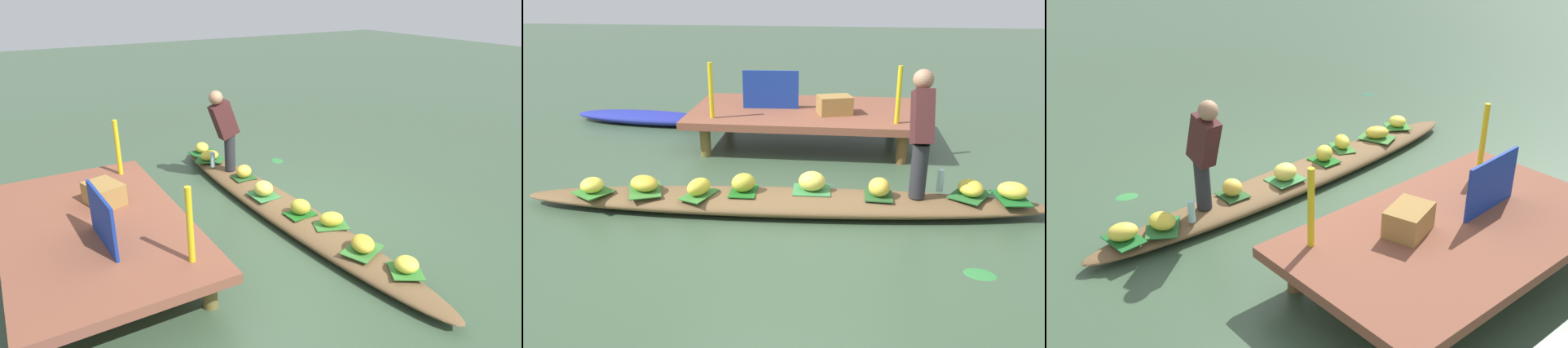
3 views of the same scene
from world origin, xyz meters
TOP-DOWN VIEW (x-y plane):
  - canal_water at (0.00, 0.00)m, footprint 40.00×40.00m
  - dock_platform at (0.05, 2.30)m, footprint 3.20×1.80m
  - vendor_boat at (0.00, 0.00)m, footprint 5.42×0.89m
  - leaf_mat_0 at (-1.95, -0.19)m, footprint 0.43×0.43m
  - banana_bunch_0 at (-1.95, -0.19)m, footprint 0.27×0.27m
  - leaf_mat_1 at (-1.44, -0.09)m, footprint 0.45×0.52m
  - banana_bunch_1 at (-1.44, -0.09)m, footprint 0.39×0.36m
  - leaf_mat_2 at (0.27, 0.10)m, footprint 0.39×0.34m
  - banana_bunch_2 at (0.27, 0.10)m, footprint 0.27×0.25m
  - leaf_mat_3 at (2.25, 0.11)m, footprint 0.32×0.43m
  - banana_bunch_3 at (2.25, 0.11)m, footprint 0.34×0.29m
  - leaf_mat_4 at (-0.42, -0.01)m, footprint 0.27×0.35m
  - banana_bunch_4 at (-0.42, -0.01)m, footprint 0.32×0.31m
  - leaf_mat_5 at (0.94, 0.03)m, footprint 0.28×0.32m
  - banana_bunch_5 at (0.94, 0.03)m, footprint 0.23×0.24m
  - leaf_mat_6 at (1.86, 0.16)m, footprint 0.49×0.53m
  - banana_bunch_6 at (1.86, 0.16)m, footprint 0.27×0.32m
  - leaf_mat_7 at (-0.85, -0.14)m, footprint 0.36×0.45m
  - banana_bunch_7 at (-0.85, -0.14)m, footprint 0.29×0.33m
  - vendor_person at (1.31, 0.14)m, footprint 0.21×0.44m
  - water_bottle at (1.57, 0.23)m, footprint 0.07×0.07m
  - market_banner at (-0.45, 2.30)m, footprint 0.78×0.07m
  - railing_post_west at (-1.15, 1.70)m, footprint 0.06×0.06m
  - railing_post_east at (1.25, 1.70)m, footprint 0.06×0.06m
  - produce_crate at (0.45, 2.09)m, footprint 0.51×0.44m
  - drifting_plant_1 at (1.71, -1.04)m, footprint 0.30×0.25m

SIDE VIEW (x-z plane):
  - canal_water at x=0.00m, z-range 0.00..0.00m
  - drifting_plant_1 at x=1.71m, z-range 0.00..0.01m
  - vendor_boat at x=0.00m, z-range 0.00..0.19m
  - leaf_mat_0 at x=-1.95m, z-range 0.19..0.20m
  - leaf_mat_1 at x=-1.44m, z-range 0.19..0.20m
  - leaf_mat_2 at x=0.27m, z-range 0.19..0.20m
  - leaf_mat_3 at x=2.25m, z-range 0.19..0.20m
  - leaf_mat_4 at x=-0.42m, z-range 0.19..0.20m
  - leaf_mat_5 at x=0.94m, z-range 0.19..0.20m
  - leaf_mat_6 at x=1.86m, z-range 0.19..0.20m
  - leaf_mat_7 at x=-0.85m, z-range 0.19..0.20m
  - banana_bunch_0 at x=-1.95m, z-range 0.20..0.35m
  - banana_bunch_6 at x=1.86m, z-range 0.20..0.35m
  - banana_bunch_1 at x=-1.44m, z-range 0.20..0.35m
  - banana_bunch_3 at x=2.25m, z-range 0.20..0.36m
  - banana_bunch_7 at x=-0.85m, z-range 0.20..0.37m
  - banana_bunch_5 at x=0.94m, z-range 0.20..0.39m
  - banana_bunch_4 at x=-0.42m, z-range 0.20..0.39m
  - banana_bunch_2 at x=0.27m, z-range 0.20..0.39m
  - water_bottle at x=1.57m, z-range 0.19..0.42m
  - dock_platform at x=0.05m, z-range 0.18..0.68m
  - produce_crate at x=0.45m, z-range 0.49..0.74m
  - market_banner at x=-0.45m, z-range 0.49..1.03m
  - railing_post_west at x=-1.15m, z-range 0.49..1.22m
  - railing_post_east at x=1.25m, z-range 0.49..1.22m
  - vendor_person at x=1.31m, z-range 0.27..1.51m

